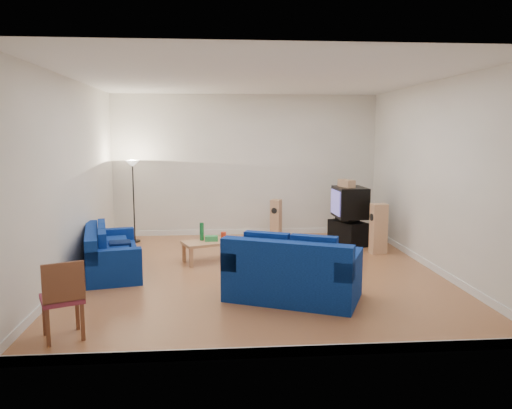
{
  "coord_description": "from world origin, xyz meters",
  "views": [
    {
      "loc": [
        -0.7,
        -8.14,
        2.32
      ],
      "look_at": [
        0.0,
        0.4,
        1.1
      ],
      "focal_mm": 35.0,
      "sensor_mm": 36.0,
      "label": 1
    }
  ],
  "objects": [
    {
      "name": "room",
      "position": [
        0.0,
        0.0,
        1.54
      ],
      "size": [
        6.01,
        6.51,
        3.21
      ],
      "color": "brown",
      "rests_on": "ground"
    },
    {
      "name": "speaker_left",
      "position": [
        0.63,
        2.7,
        0.44
      ],
      "size": [
        0.29,
        0.32,
        0.88
      ],
      "rotation": [
        0.0,
        0.0,
        -0.42
      ],
      "color": "tan",
      "rests_on": "ground"
    },
    {
      "name": "red_canister",
      "position": [
        -0.56,
        0.91,
        0.45
      ],
      "size": [
        0.13,
        0.13,
        0.14
      ],
      "primitive_type": "cylinder",
      "rotation": [
        0.0,
        0.0,
        0.57
      ],
      "color": "red",
      "rests_on": "coffee_table"
    },
    {
      "name": "dining_chair",
      "position": [
        -2.42,
        -2.6,
        0.52
      ],
      "size": [
        0.59,
        0.59,
        0.93
      ],
      "rotation": [
        0.0,
        0.0,
        0.42
      ],
      "color": "brown",
      "rests_on": "ground"
    },
    {
      "name": "speaker_right",
      "position": [
        2.45,
        1.14,
        0.49
      ],
      "size": [
        0.32,
        0.26,
        0.98
      ],
      "rotation": [
        0.0,
        0.0,
        -1.46
      ],
      "color": "tan",
      "rests_on": "ground"
    },
    {
      "name": "floor_lamp",
      "position": [
        -2.45,
        2.62,
        1.46
      ],
      "size": [
        0.3,
        0.3,
        1.76
      ],
      "color": "black",
      "rests_on": "ground"
    },
    {
      "name": "centre_speaker",
      "position": [
        2.01,
        1.95,
        1.3
      ],
      "size": [
        0.28,
        0.47,
        0.15
      ],
      "primitive_type": "cube",
      "rotation": [
        0.0,
        0.0,
        -1.31
      ],
      "color": "tan",
      "rests_on": "television"
    },
    {
      "name": "television",
      "position": [
        2.08,
        1.93,
        0.91
      ],
      "size": [
        0.64,
        0.83,
        0.63
      ],
      "rotation": [
        0.0,
        0.0,
        -1.54
      ],
      "color": "black",
      "rests_on": "av_receiver"
    },
    {
      "name": "sofa_loveseat",
      "position": [
        0.36,
        -1.43,
        0.34
      ],
      "size": [
        2.06,
        1.66,
        0.9
      ],
      "rotation": [
        0.0,
        0.0,
        -0.42
      ],
      "color": "#051953",
      "rests_on": "ground"
    },
    {
      "name": "tissue_box",
      "position": [
        -0.78,
        0.78,
        0.43
      ],
      "size": [
        0.24,
        0.13,
        0.1
      ],
      "primitive_type": "cube",
      "rotation": [
        0.0,
        0.0,
        0.01
      ],
      "color": "green",
      "rests_on": "coffee_table"
    },
    {
      "name": "coffee_table",
      "position": [
        -0.77,
        0.79,
        0.33
      ],
      "size": [
        1.17,
        0.86,
        0.38
      ],
      "rotation": [
        0.0,
        0.0,
        0.36
      ],
      "color": "tan",
      "rests_on": "ground"
    },
    {
      "name": "av_receiver",
      "position": [
        2.06,
        1.99,
        0.55
      ],
      "size": [
        0.48,
        0.51,
        0.09
      ],
      "primitive_type": "cube",
      "rotation": [
        0.0,
        0.0,
        -1.06
      ],
      "color": "black",
      "rests_on": "tv_stand"
    },
    {
      "name": "sofa_three_seat",
      "position": [
        -2.5,
        0.23,
        0.28
      ],
      "size": [
        1.24,
        2.07,
        0.75
      ],
      "rotation": [
        0.0,
        0.0,
        -1.35
      ],
      "color": "#051953",
      "rests_on": "ground"
    },
    {
      "name": "remote",
      "position": [
        -0.42,
        0.68,
        0.39
      ],
      "size": [
        0.15,
        0.05,
        0.02
      ],
      "primitive_type": "cube",
      "rotation": [
        0.0,
        0.0,
        -0.06
      ],
      "color": "black",
      "rests_on": "coffee_table"
    },
    {
      "name": "bottle",
      "position": [
        -0.96,
        0.86,
        0.55
      ],
      "size": [
        0.11,
        0.11,
        0.33
      ],
      "primitive_type": "cylinder",
      "rotation": [
        0.0,
        0.0,
        0.6
      ],
      "color": "#197233",
      "rests_on": "coffee_table"
    },
    {
      "name": "tv_stand",
      "position": [
        2.07,
        1.98,
        0.25
      ],
      "size": [
        0.74,
        0.93,
        0.5
      ],
      "primitive_type": "cube",
      "rotation": [
        0.0,
        0.0,
        -1.17
      ],
      "color": "black",
      "rests_on": "ground"
    }
  ]
}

